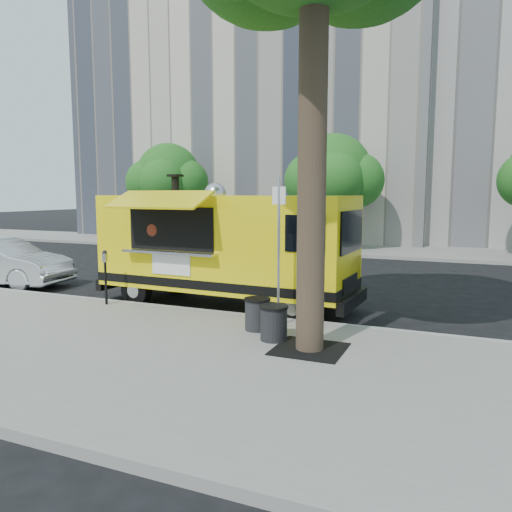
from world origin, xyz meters
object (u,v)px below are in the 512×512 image
(sedan, at_px, (1,263))
(trash_bin_right, at_px, (274,322))
(far_tree_b, at_px, (334,172))
(food_truck, at_px, (224,245))
(trash_bin_left, at_px, (257,313))
(far_tree_a, at_px, (168,176))
(parking_meter, at_px, (105,271))
(sign_post, at_px, (279,243))

(sedan, distance_m, trash_bin_right, 10.29)
(far_tree_b, bearing_deg, sedan, -119.38)
(food_truck, bearing_deg, trash_bin_left, -47.64)
(far_tree_a, height_order, sedan, far_tree_a)
(far_tree_a, xyz_separation_m, sedan, (1.85, -12.30, -3.05))
(parking_meter, bearing_deg, sign_post, -2.52)
(trash_bin_left, bearing_deg, sedan, 168.00)
(parking_meter, height_order, sedan, parking_meter)
(food_truck, distance_m, trash_bin_left, 3.06)
(far_tree_a, distance_m, parking_meter, 15.59)
(parking_meter, height_order, food_truck, food_truck)
(far_tree_b, relative_size, trash_bin_left, 8.64)
(sign_post, xyz_separation_m, parking_meter, (-4.55, 0.20, -0.87))
(sign_post, relative_size, food_truck, 0.44)
(far_tree_a, xyz_separation_m, far_tree_b, (9.00, 0.40, 0.06))
(food_truck, bearing_deg, parking_meter, -145.27)
(far_tree_b, relative_size, sedan, 1.25)
(sign_post, xyz_separation_m, sedan, (-9.70, 1.55, -1.13))
(trash_bin_right, bearing_deg, far_tree_b, 100.52)
(sedan, relative_size, trash_bin_left, 6.89)
(sign_post, bearing_deg, far_tree_a, 129.83)
(sedan, bearing_deg, food_truck, -95.23)
(far_tree_b, height_order, sedan, far_tree_b)
(far_tree_b, relative_size, sign_post, 1.83)
(parking_meter, bearing_deg, far_tree_b, 81.90)
(trash_bin_left, bearing_deg, food_truck, 129.99)
(sign_post, bearing_deg, far_tree_b, 100.15)
(far_tree_b, relative_size, trash_bin_right, 8.51)
(parking_meter, relative_size, food_truck, 0.20)
(far_tree_b, distance_m, trash_bin_right, 15.84)
(sedan, bearing_deg, trash_bin_right, -110.88)
(sign_post, bearing_deg, parking_meter, 177.48)
(far_tree_b, bearing_deg, parking_meter, -98.10)
(sedan, bearing_deg, far_tree_b, -36.07)
(parking_meter, bearing_deg, trash_bin_right, -13.66)
(trash_bin_right, bearing_deg, far_tree_a, 128.58)
(parking_meter, bearing_deg, food_truck, 32.37)
(food_truck, relative_size, sedan, 1.54)
(parking_meter, relative_size, trash_bin_right, 2.07)
(parking_meter, distance_m, trash_bin_left, 4.35)
(far_tree_a, xyz_separation_m, sign_post, (11.55, -13.85, -1.93))
(food_truck, distance_m, sedan, 7.63)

